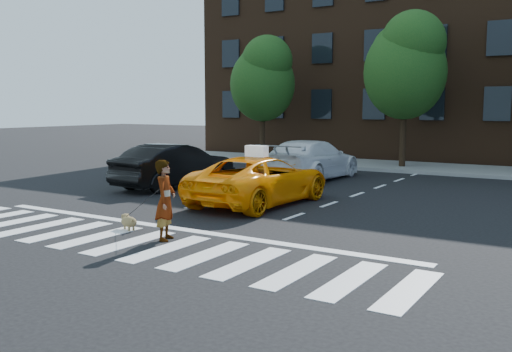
# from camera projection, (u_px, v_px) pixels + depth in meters

# --- Properties ---
(ground) EXTENTS (120.00, 120.00, 0.00)m
(ground) POSITION_uv_depth(u_px,v_px,m) (130.00, 243.00, 12.12)
(ground) COLOR black
(ground) RESTS_ON ground
(crosswalk) EXTENTS (13.00, 2.40, 0.01)m
(crosswalk) POSITION_uv_depth(u_px,v_px,m) (130.00, 242.00, 12.12)
(crosswalk) COLOR silver
(crosswalk) RESTS_ON ground
(stop_line) EXTENTS (12.00, 0.30, 0.01)m
(stop_line) POSITION_uv_depth(u_px,v_px,m) (178.00, 229.00, 13.47)
(stop_line) COLOR silver
(stop_line) RESTS_ON ground
(sidewalk_far) EXTENTS (30.00, 4.00, 0.15)m
(sidewalk_far) POSITION_uv_depth(u_px,v_px,m) (395.00, 166.00, 26.87)
(sidewalk_far) COLOR slate
(sidewalk_far) RESTS_ON ground
(building) EXTENTS (26.00, 10.00, 12.00)m
(building) POSITION_uv_depth(u_px,v_px,m) (440.00, 51.00, 32.47)
(building) COLOR #422817
(building) RESTS_ON ground
(tree_left) EXTENTS (3.39, 3.38, 6.50)m
(tree_left) POSITION_uv_depth(u_px,v_px,m) (263.00, 76.00, 29.56)
(tree_left) COLOR black
(tree_left) RESTS_ON ground
(tree_mid) EXTENTS (3.69, 3.69, 7.10)m
(tree_mid) POSITION_uv_depth(u_px,v_px,m) (406.00, 62.00, 25.58)
(tree_mid) COLOR black
(tree_mid) RESTS_ON ground
(taxi) EXTENTS (2.54, 5.21, 1.43)m
(taxi) POSITION_uv_depth(u_px,v_px,m) (260.00, 180.00, 16.89)
(taxi) COLOR orange
(taxi) RESTS_ON ground
(black_sedan) EXTENTS (2.18, 4.89, 1.56)m
(black_sedan) POSITION_uv_depth(u_px,v_px,m) (175.00, 166.00, 20.34)
(black_sedan) COLOR black
(black_sedan) RESTS_ON ground
(white_suv) EXTENTS (2.24, 5.44, 1.58)m
(white_suv) POSITION_uv_depth(u_px,v_px,m) (311.00, 160.00, 22.42)
(white_suv) COLOR silver
(white_suv) RESTS_ON ground
(woman) EXTENTS (0.63, 0.75, 1.75)m
(woman) POSITION_uv_depth(u_px,v_px,m) (165.00, 200.00, 12.28)
(woman) COLOR #999999
(woman) RESTS_ON ground
(dog) EXTENTS (0.60, 0.41, 0.36)m
(dog) POSITION_uv_depth(u_px,v_px,m) (128.00, 221.00, 13.37)
(dog) COLOR brown
(dog) RESTS_ON ground
(taxi_sign) EXTENTS (0.66, 0.30, 0.32)m
(taxi_sign) POSITION_uv_depth(u_px,v_px,m) (257.00, 151.00, 16.61)
(taxi_sign) COLOR white
(taxi_sign) RESTS_ON taxi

